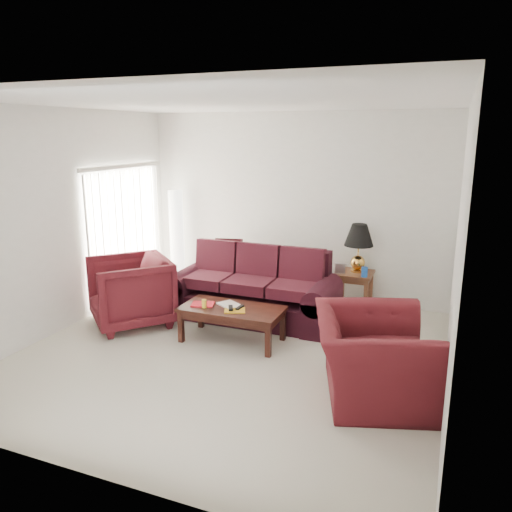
{
  "coord_description": "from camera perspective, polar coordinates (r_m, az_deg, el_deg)",
  "views": [
    {
      "loc": [
        2.43,
        -5.21,
        2.66
      ],
      "look_at": [
        0.0,
        0.85,
        1.05
      ],
      "focal_mm": 35.0,
      "sensor_mm": 36.0,
      "label": 1
    }
  ],
  "objects": [
    {
      "name": "magazine_red",
      "position": [
        6.63,
        -6.11,
        -5.5
      ],
      "size": [
        0.34,
        0.29,
        0.02
      ],
      "primitive_type": "cube",
      "rotation": [
        0.0,
        0.0,
        0.29
      ],
      "color": "red",
      "rests_on": "coffee_table"
    },
    {
      "name": "picture_frame",
      "position": [
        7.89,
        10.04,
        -0.92
      ],
      "size": [
        0.13,
        0.16,
        0.05
      ],
      "primitive_type": "cube",
      "rotation": [
        1.36,
        0.0,
        -0.01
      ],
      "color": "silver",
      "rests_on": "end_table"
    },
    {
      "name": "end_table",
      "position": [
        7.85,
        11.09,
        -3.93
      ],
      "size": [
        0.59,
        0.59,
        0.6
      ],
      "primitive_type": null,
      "rotation": [
        0.0,
        0.0,
        -0.08
      ],
      "color": "#56321D",
      "rests_on": "ground"
    },
    {
      "name": "floor",
      "position": [
        6.34,
        -2.91,
        -11.0
      ],
      "size": [
        5.0,
        5.0,
        0.0
      ],
      "primitive_type": "plane",
      "color": "beige",
      "rests_on": "ground"
    },
    {
      "name": "blinds",
      "position": [
        8.27,
        -14.58,
        2.39
      ],
      "size": [
        0.1,
        2.0,
        2.16
      ],
      "primitive_type": "cube",
      "color": "silver",
      "rests_on": "ground"
    },
    {
      "name": "magazine_white",
      "position": [
        6.59,
        -3.05,
        -5.57
      ],
      "size": [
        0.37,
        0.35,
        0.02
      ],
      "primitive_type": "cube",
      "rotation": [
        0.0,
        0.0,
        -0.55
      ],
      "color": "silver",
      "rests_on": "coffee_table"
    },
    {
      "name": "yellow_glass",
      "position": [
        6.51,
        -5.94,
        -5.45
      ],
      "size": [
        0.07,
        0.07,
        0.11
      ],
      "primitive_type": "cylinder",
      "rotation": [
        0.0,
        0.0,
        0.18
      ],
      "color": "yellow",
      "rests_on": "coffee_table"
    },
    {
      "name": "throw_pillow",
      "position": [
        8.18,
        -3.13,
        0.48
      ],
      "size": [
        0.48,
        0.31,
        0.46
      ],
      "primitive_type": "cube",
      "rotation": [
        -0.21,
        0.0,
        0.24
      ],
      "color": "black",
      "rests_on": "sofa"
    },
    {
      "name": "floor_lamp",
      "position": [
        8.84,
        -9.04,
        1.97
      ],
      "size": [
        0.37,
        0.37,
        1.73
      ],
      "primitive_type": null,
      "rotation": [
        0.0,
        0.0,
        -0.4
      ],
      "color": "silver",
      "rests_on": "ground"
    },
    {
      "name": "magazine_orange",
      "position": [
        6.38,
        -2.45,
        -6.25
      ],
      "size": [
        0.32,
        0.28,
        0.01
      ],
      "primitive_type": "cube",
      "rotation": [
        0.0,
        0.0,
        0.39
      ],
      "color": "#BD8616",
      "rests_on": "coffee_table"
    },
    {
      "name": "blue_canister",
      "position": [
        7.52,
        12.29,
        -1.8
      ],
      "size": [
        0.12,
        0.12,
        0.15
      ],
      "primitive_type": "cylinder",
      "rotation": [
        0.0,
        0.0,
        0.32
      ],
      "color": "#194AA2",
      "rests_on": "end_table"
    },
    {
      "name": "coffee_table",
      "position": [
        6.59,
        -2.74,
        -7.8
      ],
      "size": [
        1.47,
        1.04,
        0.46
      ],
      "primitive_type": null,
      "rotation": [
        0.0,
        0.0,
        -0.32
      ],
      "color": "black",
      "rests_on": "ground"
    },
    {
      "name": "remote_b",
      "position": [
        6.43,
        -1.86,
        -5.88
      ],
      "size": [
        0.06,
        0.17,
        0.02
      ],
      "primitive_type": "cube",
      "rotation": [
        0.0,
        0.0,
        -0.06
      ],
      "color": "black",
      "rests_on": "coffee_table"
    },
    {
      "name": "remote_a",
      "position": [
        6.41,
        -2.91,
        -5.95
      ],
      "size": [
        0.13,
        0.19,
        0.02
      ],
      "primitive_type": "cube",
      "rotation": [
        0.0,
        0.0,
        0.46
      ],
      "color": "black",
      "rests_on": "coffee_table"
    },
    {
      "name": "clock",
      "position": [
        7.66,
        9.59,
        -1.37
      ],
      "size": [
        0.16,
        0.09,
        0.15
      ],
      "primitive_type": "cube",
      "rotation": [
        0.0,
        0.0,
        0.23
      ],
      "color": "silver",
      "rests_on": "end_table"
    },
    {
      "name": "armchair_right",
      "position": [
        5.35,
        13.22,
        -11.18
      ],
      "size": [
        1.5,
        1.61,
        0.86
      ],
      "primitive_type": "imported",
      "rotation": [
        0.0,
        0.0,
        1.88
      ],
      "color": "#491116",
      "rests_on": "ground"
    },
    {
      "name": "table_lamp",
      "position": [
        7.71,
        11.63,
        0.89
      ],
      "size": [
        0.51,
        0.51,
        0.74
      ],
      "primitive_type": null,
      "rotation": [
        0.0,
        0.0,
        0.16
      ],
      "color": "gold",
      "rests_on": "end_table"
    },
    {
      "name": "sofa",
      "position": [
        7.28,
        -0.42,
        -3.39
      ],
      "size": [
        2.55,
        1.3,
        1.01
      ],
      "primitive_type": null,
      "rotation": [
        0.0,
        0.0,
        -0.1
      ],
      "color": "black",
      "rests_on": "ground"
    },
    {
      "name": "armchair_left",
      "position": [
        7.28,
        -14.16,
        -3.95
      ],
      "size": [
        1.49,
        1.49,
        0.98
      ],
      "primitive_type": "imported",
      "rotation": [
        0.0,
        0.0,
        -0.73
      ],
      "color": "#451016",
      "rests_on": "ground"
    }
  ]
}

